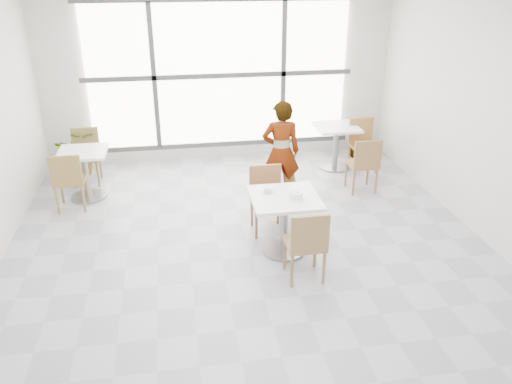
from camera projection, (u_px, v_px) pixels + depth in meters
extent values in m
plane|color=#9E9EA5|center=(252.00, 257.00, 6.22)|extent=(7.00, 7.00, 0.00)
plane|color=silver|center=(219.00, 75.00, 8.74)|extent=(6.00, 0.00, 6.00)
plane|color=silver|center=(366.00, 370.00, 2.46)|extent=(6.00, 0.00, 6.00)
plane|color=silver|center=(501.00, 126.00, 6.05)|extent=(0.00, 7.00, 7.00)
cube|color=white|center=(220.00, 75.00, 8.69)|extent=(4.40, 0.04, 2.40)
cube|color=#3F3F42|center=(220.00, 76.00, 8.66)|extent=(4.60, 0.05, 0.08)
cube|color=#3F3F42|center=(154.00, 78.00, 8.49)|extent=(0.08, 0.05, 2.40)
cube|color=#3F3F42|center=(283.00, 73.00, 8.82)|extent=(0.08, 0.05, 2.40)
cube|color=#3F3F42|center=(222.00, 144.00, 9.17)|extent=(4.60, 0.05, 0.08)
cube|color=white|center=(285.00, 198.00, 6.03)|extent=(0.80, 0.80, 0.04)
cylinder|color=gray|center=(284.00, 226.00, 6.19)|extent=(0.10, 0.10, 0.71)
cylinder|color=gray|center=(283.00, 250.00, 6.33)|extent=(0.52, 0.52, 0.03)
cube|color=olive|center=(305.00, 244.00, 5.66)|extent=(0.42, 0.42, 0.04)
cube|color=olive|center=(310.00, 234.00, 5.39)|extent=(0.42, 0.04, 0.42)
cylinder|color=olive|center=(315.00, 251.00, 5.94)|extent=(0.04, 0.04, 0.41)
cylinder|color=olive|center=(324.00, 268.00, 5.62)|extent=(0.04, 0.04, 0.41)
cylinder|color=olive|center=(285.00, 254.00, 5.89)|extent=(0.04, 0.04, 0.41)
cylinder|color=olive|center=(292.00, 271.00, 5.56)|extent=(0.04, 0.04, 0.41)
cube|color=#945E38|center=(268.00, 202.00, 6.63)|extent=(0.42, 0.42, 0.04)
cube|color=#945E38|center=(265.00, 180.00, 6.71)|extent=(0.42, 0.04, 0.42)
cylinder|color=#945E38|center=(256.00, 225.00, 6.54)|extent=(0.04, 0.04, 0.41)
cylinder|color=#945E38|center=(252.00, 212.00, 6.86)|extent=(0.04, 0.04, 0.41)
cylinder|color=#945E38|center=(284.00, 222.00, 6.59)|extent=(0.04, 0.04, 0.41)
cylinder|color=#945E38|center=(278.00, 210.00, 6.91)|extent=(0.04, 0.04, 0.41)
cylinder|color=white|center=(296.00, 198.00, 5.98)|extent=(0.21, 0.21, 0.01)
cylinder|color=white|center=(296.00, 195.00, 5.96)|extent=(0.16, 0.16, 0.07)
torus|color=white|center=(296.00, 192.00, 5.95)|extent=(0.16, 0.16, 0.01)
cylinder|color=#D8B292|center=(296.00, 195.00, 5.96)|extent=(0.14, 0.14, 0.05)
cylinder|color=beige|center=(296.00, 191.00, 5.95)|extent=(0.03, 0.03, 0.02)
cylinder|color=#F7F19F|center=(294.00, 194.00, 5.91)|extent=(0.03, 0.03, 0.02)
cylinder|color=#EEE399|center=(297.00, 193.00, 5.92)|extent=(0.03, 0.03, 0.02)
cylinder|color=beige|center=(298.00, 192.00, 5.92)|extent=(0.03, 0.03, 0.02)
cylinder|color=beige|center=(296.00, 193.00, 5.94)|extent=(0.03, 0.03, 0.02)
cylinder|color=#F8EDA0|center=(295.00, 193.00, 5.93)|extent=(0.03, 0.03, 0.01)
cylinder|color=beige|center=(299.00, 193.00, 5.93)|extent=(0.03, 0.03, 0.02)
cylinder|color=beige|center=(292.00, 192.00, 5.96)|extent=(0.03, 0.03, 0.01)
cylinder|color=beige|center=(297.00, 192.00, 5.94)|extent=(0.03, 0.03, 0.02)
cylinder|color=beige|center=(293.00, 192.00, 5.94)|extent=(0.03, 0.03, 0.02)
cylinder|color=beige|center=(295.00, 192.00, 5.96)|extent=(0.03, 0.03, 0.01)
cylinder|color=#F0E49B|center=(295.00, 193.00, 5.92)|extent=(0.03, 0.03, 0.02)
cylinder|color=silver|center=(267.00, 193.00, 6.11)|extent=(0.13, 0.13, 0.01)
cylinder|color=silver|center=(267.00, 190.00, 6.10)|extent=(0.08, 0.08, 0.06)
torus|color=silver|center=(270.00, 190.00, 6.11)|extent=(0.05, 0.01, 0.05)
cylinder|color=black|center=(267.00, 188.00, 6.09)|extent=(0.07, 0.07, 0.00)
cube|color=#A9AAAD|center=(271.00, 192.00, 6.10)|extent=(0.09, 0.05, 0.00)
sphere|color=#A9AAAD|center=(274.00, 192.00, 6.12)|extent=(0.02, 0.02, 0.02)
imported|color=black|center=(281.00, 152.00, 7.38)|extent=(0.58, 0.40, 1.52)
cube|color=white|center=(82.00, 152.00, 7.46)|extent=(0.70, 0.70, 0.04)
cylinder|color=gray|center=(86.00, 176.00, 7.61)|extent=(0.10, 0.10, 0.71)
cylinder|color=gray|center=(89.00, 197.00, 7.75)|extent=(0.52, 0.52, 0.03)
cube|color=white|center=(337.00, 127.00, 8.58)|extent=(0.70, 0.70, 0.04)
cylinder|color=gray|center=(335.00, 148.00, 8.73)|extent=(0.10, 0.10, 0.71)
cylinder|color=gray|center=(334.00, 167.00, 8.87)|extent=(0.52, 0.52, 0.03)
cube|color=olive|center=(70.00, 180.00, 7.27)|extent=(0.42, 0.42, 0.04)
cube|color=olive|center=(65.00, 170.00, 7.01)|extent=(0.42, 0.04, 0.42)
cylinder|color=olive|center=(87.00, 189.00, 7.56)|extent=(0.04, 0.04, 0.41)
cylinder|color=olive|center=(84.00, 199.00, 7.23)|extent=(0.04, 0.04, 0.41)
cylinder|color=olive|center=(62.00, 190.00, 7.50)|extent=(0.04, 0.04, 0.41)
cylinder|color=olive|center=(57.00, 201.00, 7.18)|extent=(0.04, 0.04, 0.41)
cube|color=olive|center=(86.00, 158.00, 8.10)|extent=(0.42, 0.42, 0.04)
cube|color=olive|center=(85.00, 140.00, 8.18)|extent=(0.42, 0.04, 0.42)
cylinder|color=olive|center=(74.00, 176.00, 8.01)|extent=(0.04, 0.04, 0.41)
cylinder|color=olive|center=(78.00, 167.00, 8.33)|extent=(0.04, 0.04, 0.41)
cylinder|color=olive|center=(98.00, 174.00, 8.06)|extent=(0.04, 0.04, 0.41)
cylinder|color=olive|center=(100.00, 166.00, 8.38)|extent=(0.04, 0.04, 0.41)
cube|color=olive|center=(362.00, 164.00, 7.84)|extent=(0.42, 0.42, 0.04)
cube|color=olive|center=(368.00, 154.00, 7.58)|extent=(0.42, 0.04, 0.42)
cylinder|color=olive|center=(368.00, 173.00, 8.12)|extent=(0.04, 0.04, 0.41)
cylinder|color=olive|center=(376.00, 182.00, 7.80)|extent=(0.04, 0.04, 0.41)
cylinder|color=olive|center=(346.00, 174.00, 8.07)|extent=(0.04, 0.04, 0.41)
cylinder|color=olive|center=(354.00, 183.00, 7.75)|extent=(0.04, 0.04, 0.41)
cube|color=#9D6C36|center=(364.00, 146.00, 8.60)|extent=(0.42, 0.42, 0.04)
cube|color=#9D6C36|center=(361.00, 130.00, 8.67)|extent=(0.42, 0.04, 0.42)
cylinder|color=#9D6C36|center=(356.00, 163.00, 8.50)|extent=(0.04, 0.04, 0.41)
cylinder|color=#9D6C36|center=(349.00, 156.00, 8.82)|extent=(0.04, 0.04, 0.41)
cylinder|color=#9D6C36|center=(377.00, 162.00, 8.56)|extent=(0.04, 0.04, 0.41)
cylinder|color=#9D6C36|center=(369.00, 155.00, 8.88)|extent=(0.04, 0.04, 0.41)
imported|color=#518D4D|center=(80.00, 152.00, 8.43)|extent=(0.76, 0.67, 0.79)
imported|color=#42863C|center=(359.00, 140.00, 9.24)|extent=(0.47, 0.47, 0.65)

